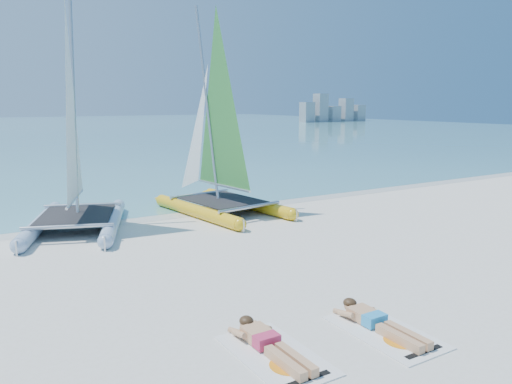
# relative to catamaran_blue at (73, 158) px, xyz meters

# --- Properties ---
(ground) EXTENTS (140.00, 140.00, 0.00)m
(ground) POSITION_rel_catamaran_blue_xyz_m (2.99, -5.13, -2.00)
(ground) COLOR silver
(ground) RESTS_ON ground
(sea) EXTENTS (140.00, 115.00, 0.01)m
(sea) POSITION_rel_catamaran_blue_xyz_m (2.99, 57.87, -1.99)
(sea) COLOR #70BABA
(sea) RESTS_ON ground
(wet_sand_strip) EXTENTS (140.00, 1.40, 0.01)m
(wet_sand_strip) POSITION_rel_catamaran_blue_xyz_m (2.99, 0.37, -2.00)
(wet_sand_strip) COLOR silver
(wet_sand_strip) RESTS_ON ground
(distant_skyline) EXTENTS (14.00, 2.00, 5.00)m
(distant_skyline) POSITION_rel_catamaran_blue_xyz_m (56.69, 56.87, -0.06)
(distant_skyline) COLOR gray
(distant_skyline) RESTS_ON ground
(catamaran_blue) EXTENTS (3.90, 5.42, 6.70)m
(catamaran_blue) POSITION_rel_catamaran_blue_xyz_m (0.00, 0.00, 0.00)
(catamaran_blue) COLOR #A2B9D6
(catamaran_blue) RESTS_ON ground
(catamaran_yellow) EXTENTS (3.03, 5.45, 6.78)m
(catamaran_yellow) POSITION_rel_catamaran_blue_xyz_m (4.37, 0.15, 0.14)
(catamaran_yellow) COLOR yellow
(catamaran_yellow) RESTS_ON ground
(towel_a) EXTENTS (1.00, 1.85, 0.02)m
(towel_a) POSITION_rel_catamaran_blue_xyz_m (0.81, -8.91, -1.99)
(towel_a) COLOR white
(towel_a) RESTS_ON ground
(sunbather_a) EXTENTS (0.37, 1.73, 0.26)m
(sunbather_a) POSITION_rel_catamaran_blue_xyz_m (0.81, -8.72, -1.88)
(sunbather_a) COLOR tan
(sunbather_a) RESTS_ON towel_a
(towel_b) EXTENTS (1.00, 1.85, 0.02)m
(towel_b) POSITION_rel_catamaran_blue_xyz_m (2.65, -9.21, -1.99)
(towel_b) COLOR white
(towel_b) RESTS_ON ground
(sunbather_b) EXTENTS (0.37, 1.73, 0.26)m
(sunbather_b) POSITION_rel_catamaran_blue_xyz_m (2.65, -9.02, -1.88)
(sunbather_b) COLOR tan
(sunbather_b) RESTS_ON towel_b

